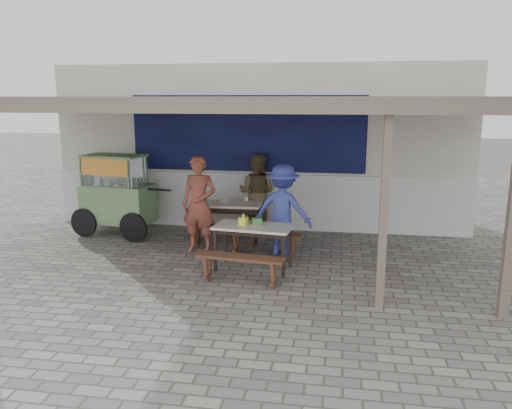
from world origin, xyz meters
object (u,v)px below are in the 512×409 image
object	(u,v)px
bench_left_wall	(235,216)
tissue_box	(244,221)
condiment_jar	(246,199)
donation_box	(257,221)
patron_wall_side	(257,193)
patron_right_table	(283,209)
condiment_bowl	(225,201)
patron_street_side	(199,204)
bench_right_wall	(264,239)
vendor_cart	(117,192)
bench_right_street	(240,263)
bench_left_street	(224,231)
table_right	(253,231)
table_left	(230,207)

from	to	relation	value
bench_left_wall	tissue_box	distance (m)	2.42
condiment_jar	donation_box	bearing A→B (deg)	-74.43
patron_wall_side	patron_right_table	distance (m)	1.66
condiment_bowl	patron_street_side	bearing A→B (deg)	-105.52
bench_right_wall	vendor_cart	world-z (taller)	vendor_cart
bench_left_wall	bench_right_wall	xyz separation A→B (m)	(0.88, -1.61, 0.00)
bench_right_street	condiment_jar	xyz separation A→B (m)	(-0.39, 2.66, 0.46)
bench_left_street	bench_right_wall	xyz separation A→B (m)	(0.82, -0.36, 0.00)
table_right	bench_right_wall	size ratio (longest dim) A/B	0.96
table_left	condiment_bowl	xyz separation A→B (m)	(-0.11, 0.06, 0.11)
bench_right_wall	condiment_bowl	bearing A→B (deg)	139.22
tissue_box	bench_right_street	bearing A→B (deg)	-83.41
bench_left_wall	table_right	world-z (taller)	table_right
table_left	bench_right_street	bearing A→B (deg)	-76.41
table_left	bench_left_street	xyz separation A→B (m)	(0.03, -0.63, -0.34)
patron_wall_side	tissue_box	world-z (taller)	patron_wall_side
table_left	patron_wall_side	xyz separation A→B (m)	(0.43, 0.75, 0.16)
bench_left_street	bench_right_street	xyz separation A→B (m)	(0.66, -1.77, 0.00)
table_left	patron_street_side	world-z (taller)	patron_street_side
patron_wall_side	tissue_box	size ratio (longest dim) A/B	13.39
table_right	patron_wall_side	distance (m)	2.47
vendor_cart	patron_right_table	bearing A→B (deg)	-1.76
tissue_box	condiment_bowl	world-z (taller)	tissue_box
bench_right_wall	patron_wall_side	bearing A→B (deg)	110.34
bench_left_street	bench_right_street	bearing A→B (deg)	-71.95
bench_right_wall	table_right	bearing A→B (deg)	-90.00
bench_left_street	bench_right_street	world-z (taller)	same
bench_right_street	patron_street_side	xyz separation A→B (m)	(-1.06, 1.53, 0.56)
bench_left_wall	tissue_box	world-z (taller)	tissue_box
vendor_cart	bench_left_street	bearing A→B (deg)	-4.34
table_right	condiment_jar	xyz separation A→B (m)	(-0.48, 1.95, 0.12)
bench_left_wall	donation_box	xyz separation A→B (m)	(0.84, -2.23, 0.47)
bench_left_wall	patron_wall_side	size ratio (longest dim) A/B	0.82
bench_right_wall	patron_wall_side	distance (m)	1.86
table_right	bench_right_wall	bearing A→B (deg)	90.00
bench_right_street	tissue_box	world-z (taller)	tissue_box
bench_right_street	condiment_bowl	xyz separation A→B (m)	(-0.80, 2.46, 0.44)
table_right	condiment_bowl	bearing A→B (deg)	123.29
table_right	condiment_bowl	world-z (taller)	condiment_bowl
bench_left_street	vendor_cart	bearing A→B (deg)	163.43
patron_right_table	condiment_jar	distance (m)	1.32
donation_box	condiment_bowl	xyz separation A→B (m)	(-0.93, 1.67, -0.03)
bench_right_wall	bench_left_wall	bearing A→B (deg)	125.11
bench_right_wall	tissue_box	xyz separation A→B (m)	(-0.25, -0.67, 0.48)
bench_right_street	patron_wall_side	xyz separation A→B (m)	(-0.26, 3.15, 0.50)
bench_left_street	patron_wall_side	size ratio (longest dim) A/B	0.82
vendor_cart	patron_wall_side	distance (m)	2.89
bench_right_wall	tissue_box	distance (m)	0.86
patron_street_side	bench_right_street	bearing A→B (deg)	-48.81
bench_right_wall	patron_right_table	distance (m)	0.62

